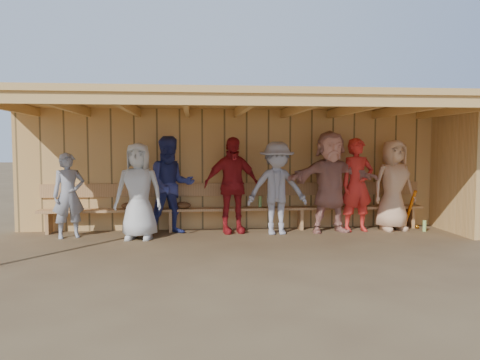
# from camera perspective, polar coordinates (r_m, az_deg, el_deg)

# --- Properties ---
(ground) EXTENTS (90.00, 90.00, 0.00)m
(ground) POSITION_cam_1_polar(r_m,az_deg,el_deg) (8.30, 0.24, -7.42)
(ground) COLOR brown
(ground) RESTS_ON ground
(player_a) EXTENTS (0.67, 0.56, 1.55)m
(player_a) POSITION_cam_1_polar(r_m,az_deg,el_deg) (9.02, -20.16, -1.78)
(player_a) COLOR gray
(player_a) RESTS_ON ground
(player_b) EXTENTS (0.90, 0.64, 1.73)m
(player_b) POSITION_cam_1_polar(r_m,az_deg,el_deg) (8.54, -12.27, -1.32)
(player_b) COLOR silver
(player_b) RESTS_ON ground
(player_c) EXTENTS (1.03, 0.88, 1.86)m
(player_c) POSITION_cam_1_polar(r_m,az_deg,el_deg) (8.95, -8.43, -0.63)
(player_c) COLOR navy
(player_c) RESTS_ON ground
(player_d) EXTENTS (1.15, 0.65, 1.84)m
(player_d) POSITION_cam_1_polar(r_m,az_deg,el_deg) (8.96, -1.01, -0.62)
(player_d) COLOR #AB1B1E
(player_d) RESTS_ON ground
(player_e) EXTENTS (1.14, 0.67, 1.75)m
(player_e) POSITION_cam_1_polar(r_m,az_deg,el_deg) (8.85, 4.53, -0.99)
(player_e) COLOR #98969E
(player_e) RESTS_ON ground
(player_f) EXTENTS (1.87, 0.75, 1.97)m
(player_f) POSITION_cam_1_polar(r_m,az_deg,el_deg) (9.18, 10.96, -0.19)
(player_f) COLOR tan
(player_f) RESTS_ON ground
(player_g) EXTENTS (0.72, 0.52, 1.82)m
(player_g) POSITION_cam_1_polar(r_m,az_deg,el_deg) (9.40, 14.09, -0.58)
(player_g) COLOR red
(player_g) RESTS_ON ground
(player_h) EXTENTS (0.96, 0.70, 1.80)m
(player_h) POSITION_cam_1_polar(r_m,az_deg,el_deg) (9.74, 18.20, -0.59)
(player_h) COLOR #DBA77B
(player_h) RESTS_ON ground
(dugout_structure) EXTENTS (8.80, 3.20, 2.50)m
(dugout_structure) POSITION_cam_1_polar(r_m,az_deg,el_deg) (8.87, 2.30, 4.33)
(dugout_structure) COLOR tan
(dugout_structure) RESTS_ON ground
(bench) EXTENTS (7.60, 0.34, 0.93)m
(bench) POSITION_cam_1_polar(r_m,az_deg,el_deg) (9.32, -0.46, -2.88)
(bench) COLOR tan
(bench) RESTS_ON ground
(dugout_equipment) EXTENTS (5.92, 0.62, 0.80)m
(dugout_equipment) POSITION_cam_1_polar(r_m,az_deg,el_deg) (9.16, -5.59, -3.25)
(dugout_equipment) COLOR orange
(dugout_equipment) RESTS_ON ground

